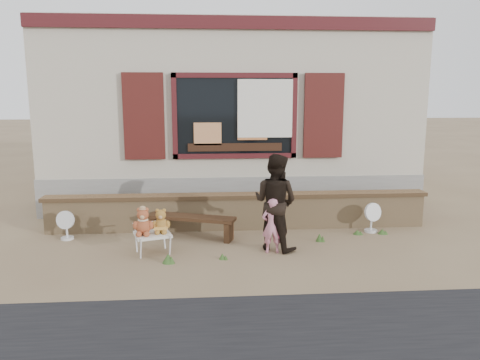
{
  "coord_description": "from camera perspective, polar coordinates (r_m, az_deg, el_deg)",
  "views": [
    {
      "loc": [
        -0.61,
        -7.45,
        2.5
      ],
      "look_at": [
        0.0,
        0.6,
        1.0
      ],
      "focal_mm": 35.0,
      "sensor_mm": 36.0,
      "label": 1
    }
  ],
  "objects": [
    {
      "name": "child",
      "position": [
        7.43,
        3.93,
        -5.56
      ],
      "size": [
        0.33,
        0.22,
        0.89
      ],
      "primitive_type": "imported",
      "rotation": [
        0.0,
        0.0,
        3.11
      ],
      "color": "pink",
      "rests_on": "ground"
    },
    {
      "name": "ground",
      "position": [
        7.88,
        0.33,
        -7.97
      ],
      "size": [
        80.0,
        80.0,
        0.0
      ],
      "primitive_type": "plane",
      "color": "brown",
      "rests_on": "ground"
    },
    {
      "name": "brick_wall",
      "position": [
        8.74,
        -0.2,
        -3.77
      ],
      "size": [
        7.1,
        0.36,
        0.67
      ],
      "color": "tan",
      "rests_on": "ground"
    },
    {
      "name": "grass_tufts",
      "position": [
        7.85,
        4.81,
        -7.61
      ],
      "size": [
        3.91,
        1.36,
        0.15
      ],
      "color": "#345522",
      "rests_on": "ground"
    },
    {
      "name": "teddy_bear_right",
      "position": [
        7.51,
        -9.61,
        -4.86
      ],
      "size": [
        0.35,
        0.32,
        0.39
      ],
      "primitive_type": null,
      "rotation": [
        0.0,
        0.0,
        0.3
      ],
      "color": "brown",
      "rests_on": "folding_chair"
    },
    {
      "name": "fan_right",
      "position": [
        8.87,
        15.73,
        -4.39
      ],
      "size": [
        0.35,
        0.23,
        0.55
      ],
      "rotation": [
        0.0,
        0.0,
        0.33
      ],
      "color": "silver",
      "rests_on": "ground"
    },
    {
      "name": "adult",
      "position": [
        7.53,
        4.32,
        -2.7
      ],
      "size": [
        0.96,
        0.93,
        1.56
      ],
      "primitive_type": "imported",
      "rotation": [
        0.0,
        0.0,
        2.5
      ],
      "color": "black",
      "rests_on": "ground"
    },
    {
      "name": "folding_chair",
      "position": [
        7.54,
        -10.6,
        -6.61
      ],
      "size": [
        0.65,
        0.61,
        0.33
      ],
      "rotation": [
        0.0,
        0.0,
        0.3
      ],
      "color": "silver",
      "rests_on": "ground"
    },
    {
      "name": "shopfront",
      "position": [
        11.96,
        -1.41,
        8.12
      ],
      "size": [
        8.04,
        5.13,
        4.0
      ],
      "color": "#ACA28B",
      "rests_on": "ground"
    },
    {
      "name": "fan_left",
      "position": [
        8.65,
        -20.39,
        -5.16
      ],
      "size": [
        0.33,
        0.22,
        0.52
      ],
      "rotation": [
        0.0,
        0.0,
        -0.19
      ],
      "color": "silver",
      "rests_on": "ground"
    },
    {
      "name": "teddy_bear_left",
      "position": [
        7.45,
        -11.73,
        -4.88
      ],
      "size": [
        0.39,
        0.36,
        0.44
      ],
      "primitive_type": null,
      "rotation": [
        0.0,
        0.0,
        0.3
      ],
      "color": "brown",
      "rests_on": "folding_chair"
    },
    {
      "name": "bench",
      "position": [
        8.22,
        -5.95,
        -5.11
      ],
      "size": [
        1.58,
        0.82,
        0.4
      ],
      "rotation": [
        0.0,
        0.0,
        -0.34
      ],
      "color": "#321F11",
      "rests_on": "ground"
    }
  ]
}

